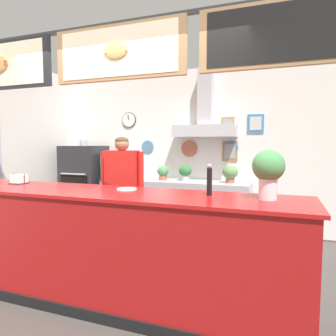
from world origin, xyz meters
The scene contains 14 objects.
ground_plane centered at (0.00, 0.00, 0.00)m, with size 6.18×6.18×0.00m, color #3F3A38.
back_wall_assembly centered at (0.02, 2.38, 1.51)m, with size 5.04×2.69×2.82m.
service_counter centered at (0.00, -0.22, 0.54)m, with size 3.65×0.74×1.08m.
back_prep_counter centered at (-0.16, 2.17, 0.44)m, with size 2.54×0.63×0.89m.
pizza_oven centered at (-1.90, 2.07, 0.74)m, with size 0.73×0.65×1.58m.
shop_worker centered at (-0.50, 0.97, 0.86)m, with size 0.59×0.30×1.61m.
espresso_machine centered at (-1.22, 2.15, 1.11)m, with size 0.46×0.54×0.43m.
potted_oregano centered at (-0.37, 2.18, 1.03)m, with size 0.20×0.20×0.24m.
potted_basil centered at (0.79, 2.17, 1.05)m, with size 0.25×0.25×0.28m.
potted_sage centered at (0.03, 2.21, 1.04)m, with size 0.21×0.21×0.26m.
condiment_plate centered at (0.12, -0.07, 1.08)m, with size 0.19×0.19×0.01m.
pepper_grinder centered at (0.95, -0.11, 1.21)m, with size 0.05×0.05×0.28m.
napkin_holder centered at (-1.23, -0.09, 1.12)m, with size 0.16×0.16×0.11m.
basil_vase centered at (1.43, -0.15, 1.31)m, with size 0.26×0.26×0.40m.
Camera 1 is at (1.51, -2.69, 1.53)m, focal length 32.46 mm.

